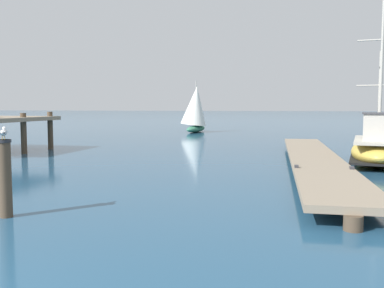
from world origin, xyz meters
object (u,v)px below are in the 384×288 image
object	(u,v)px
fishing_boat_0	(379,148)
distant_sailboat	(195,109)
mooring_piling	(5,177)
perched_seagull	(3,132)

from	to	relation	value
fishing_boat_0	distant_sailboat	world-z (taller)	fishing_boat_0
mooring_piling	distant_sailboat	bearing A→B (deg)	93.39
perched_seagull	distant_sailboat	distance (m)	29.45
mooring_piling	distant_sailboat	world-z (taller)	distant_sailboat
fishing_boat_0	distant_sailboat	bearing A→B (deg)	120.06
fishing_boat_0	distant_sailboat	xyz separation A→B (m)	(-11.16, 19.28, 1.39)
mooring_piling	perched_seagull	size ratio (longest dim) A/B	4.48
perched_seagull	mooring_piling	bearing A→B (deg)	114.30
fishing_boat_0	perched_seagull	xyz separation A→B (m)	(-9.41, -10.12, 1.11)
fishing_boat_0	mooring_piling	world-z (taller)	fishing_boat_0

